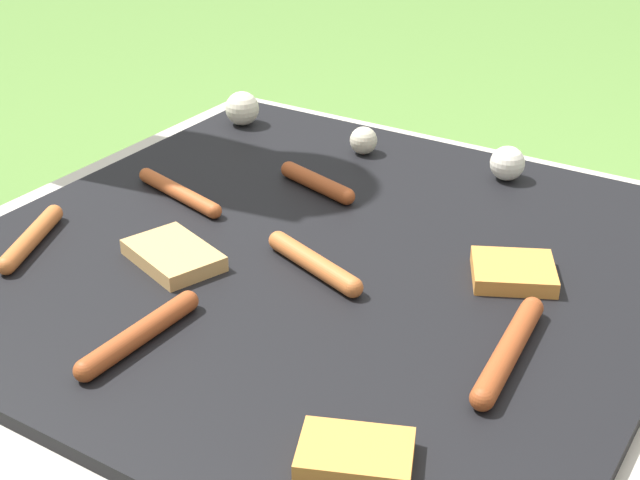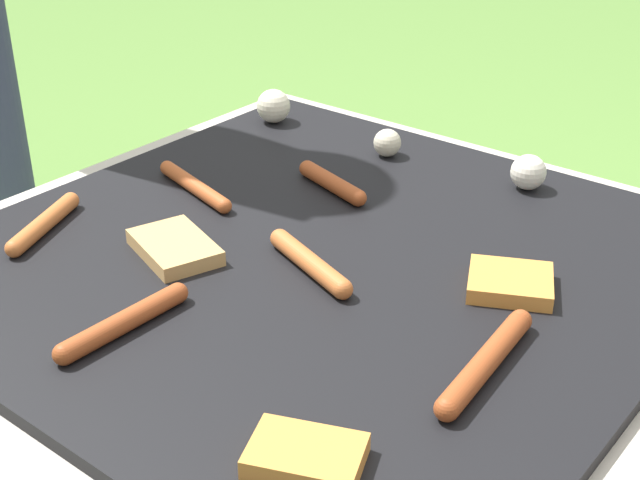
% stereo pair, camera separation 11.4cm
% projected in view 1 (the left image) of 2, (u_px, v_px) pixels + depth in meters
% --- Properties ---
extents(grill, '(1.00, 1.00, 0.41)m').
position_uv_depth(grill, '(320.00, 383.00, 1.25)').
color(grill, '#B2AA9E').
rests_on(grill, ground_plane).
extents(sausage_front_left, '(0.17, 0.08, 0.03)m').
position_uv_depth(sausage_front_left, '(314.00, 263.00, 1.11)').
color(sausage_front_left, '#B7602D').
rests_on(sausage_front_left, grill).
extents(sausage_back_center, '(0.15, 0.06, 0.02)m').
position_uv_depth(sausage_back_center, '(317.00, 182.00, 1.32)').
color(sausage_back_center, '#93421E').
rests_on(sausage_back_center, grill).
extents(sausage_mid_left, '(0.04, 0.20, 0.03)m').
position_uv_depth(sausage_mid_left, '(508.00, 351.00, 0.94)').
color(sausage_mid_left, '#93421E').
rests_on(sausage_mid_left, grill).
extents(sausage_back_left, '(0.08, 0.16, 0.02)m').
position_uv_depth(sausage_back_left, '(31.00, 238.00, 1.17)').
color(sausage_back_left, '#B7602D').
rests_on(sausage_back_left, grill).
extents(sausage_back_right, '(0.03, 0.19, 0.02)m').
position_uv_depth(sausage_back_right, '(140.00, 334.00, 0.97)').
color(sausage_back_right, '#93421E').
rests_on(sausage_back_right, grill).
extents(sausage_front_center, '(0.19, 0.07, 0.02)m').
position_uv_depth(sausage_front_center, '(179.00, 192.00, 1.29)').
color(sausage_front_center, '#A34C23').
rests_on(sausage_front_center, grill).
extents(bread_slice_center, '(0.12, 0.10, 0.02)m').
position_uv_depth(bread_slice_center, '(355.00, 455.00, 0.80)').
color(bread_slice_center, '#D18438').
rests_on(bread_slice_center, grill).
extents(bread_slice_right, '(0.15, 0.12, 0.02)m').
position_uv_depth(bread_slice_right, '(173.00, 255.00, 1.13)').
color(bread_slice_right, tan).
rests_on(bread_slice_right, grill).
extents(bread_slice_left, '(0.13, 0.12, 0.02)m').
position_uv_depth(bread_slice_left, '(513.00, 272.00, 1.09)').
color(bread_slice_left, '#D18438').
rests_on(bread_slice_left, grill).
extents(mushroom_row, '(0.80, 0.08, 0.06)m').
position_uv_depth(mushroom_row, '(439.00, 152.00, 1.39)').
color(mushroom_row, beige).
rests_on(mushroom_row, grill).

